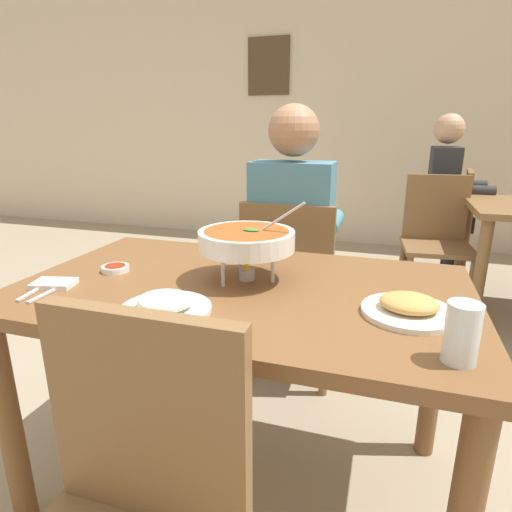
% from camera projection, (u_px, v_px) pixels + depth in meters
% --- Properties ---
extents(ground_plane, '(16.00, 16.00, 0.00)m').
position_uv_depth(ground_plane, '(244.00, 480.00, 1.53)').
color(ground_plane, gray).
extents(cafe_rear_partition, '(10.00, 0.10, 3.00)m').
position_uv_depth(cafe_rear_partition, '(355.00, 97.00, 4.30)').
color(cafe_rear_partition, beige).
rests_on(cafe_rear_partition, ground_plane).
extents(picture_frame_hung, '(0.44, 0.03, 0.56)m').
position_uv_depth(picture_frame_hung, '(269.00, 66.00, 4.41)').
color(picture_frame_hung, '#4C3823').
extents(dining_table_main, '(1.37, 0.82, 0.75)m').
position_uv_depth(dining_table_main, '(242.00, 317.00, 1.35)').
color(dining_table_main, brown).
rests_on(dining_table_main, ground_plane).
extents(chair_diner_main, '(0.44, 0.44, 0.90)m').
position_uv_depth(chair_diner_main, '(290.00, 282.00, 2.02)').
color(chair_diner_main, brown).
rests_on(chair_diner_main, ground_plane).
extents(diner_main, '(0.40, 0.45, 1.31)m').
position_uv_depth(diner_main, '(293.00, 232.00, 1.98)').
color(diner_main, '#2D2D38').
rests_on(diner_main, ground_plane).
extents(curry_bowl, '(0.33, 0.30, 0.26)m').
position_uv_depth(curry_bowl, '(245.00, 240.00, 1.33)').
color(curry_bowl, silver).
rests_on(curry_bowl, dining_table_main).
extents(rice_plate, '(0.24, 0.24, 0.06)m').
position_uv_depth(rice_plate, '(165.00, 305.00, 1.12)').
color(rice_plate, white).
rests_on(rice_plate, dining_table_main).
extents(appetizer_plate, '(0.24, 0.24, 0.06)m').
position_uv_depth(appetizer_plate, '(409.00, 308.00, 1.10)').
color(appetizer_plate, white).
rests_on(appetizer_plate, dining_table_main).
extents(sauce_dish, '(0.09, 0.09, 0.02)m').
position_uv_depth(sauce_dish, '(115.00, 268.00, 1.43)').
color(sauce_dish, white).
rests_on(sauce_dish, dining_table_main).
extents(napkin_folded, '(0.14, 0.11, 0.02)m').
position_uv_depth(napkin_folded, '(54.00, 284.00, 1.30)').
color(napkin_folded, white).
rests_on(napkin_folded, dining_table_main).
extents(fork_utensil, '(0.04, 0.17, 0.01)m').
position_uv_depth(fork_utensil, '(36.00, 290.00, 1.27)').
color(fork_utensil, silver).
rests_on(fork_utensil, dining_table_main).
extents(spoon_utensil, '(0.01, 0.17, 0.01)m').
position_uv_depth(spoon_utensil, '(50.00, 292.00, 1.25)').
color(spoon_utensil, silver).
rests_on(spoon_utensil, dining_table_main).
extents(drink_glass, '(0.07, 0.07, 0.13)m').
position_uv_depth(drink_glass, '(461.00, 336.00, 0.87)').
color(drink_glass, silver).
rests_on(drink_glass, dining_table_main).
extents(chair_bg_right, '(0.49, 0.49, 0.90)m').
position_uv_depth(chair_bg_right, '(448.00, 221.00, 3.34)').
color(chair_bg_right, brown).
rests_on(chair_bg_right, ground_plane).
extents(chair_bg_corner, '(0.48, 0.48, 0.90)m').
position_uv_depth(chair_bg_corner, '(436.00, 234.00, 2.94)').
color(chair_bg_corner, brown).
rests_on(chair_bg_corner, ground_plane).
extents(patron_bg_right, '(0.45, 0.40, 1.31)m').
position_uv_depth(patron_bg_right, '(447.00, 190.00, 3.29)').
color(patron_bg_right, '#2D2D38').
rests_on(patron_bg_right, ground_plane).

